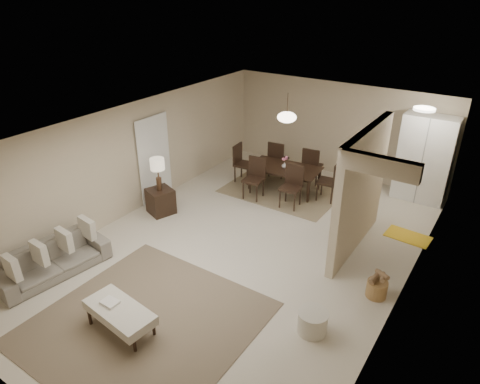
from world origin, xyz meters
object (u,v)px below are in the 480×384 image
Objects in this scene: side_table at (161,201)px; wicker_basket at (377,289)px; sofa at (52,260)px; round_pouf at (312,322)px; ottoman_bench at (120,313)px; dining_table at (284,179)px; pantry_cabinet at (425,159)px.

wicker_basket is at bearing -1.53° from side_table.
round_pouf is (4.56, 1.29, -0.11)m from sofa.
side_table reaches higher than wicker_basket.
side_table is 5.07m from wicker_basket.
ottoman_bench is 5.69m from dining_table.
sofa is 5.76m from wicker_basket.
side_table is at bearing -139.79° from pantry_cabinet.
wicker_basket is (3.01, 2.95, -0.19)m from ottoman_bench.
ottoman_bench reaches higher than wicker_basket.
dining_table is at bearing 123.64° from round_pouf.
pantry_cabinet reaches higher than wicker_basket.
round_pouf is at bearing 39.30° from ottoman_bench.
ottoman_bench is 3.71m from side_table.
ottoman_bench is (-2.69, -7.10, -0.71)m from pantry_cabinet.
sofa is (-4.80, -6.80, -0.76)m from pantry_cabinet.
round_pouf is 0.27× the size of dining_table.
ottoman_bench is (2.11, -0.30, 0.05)m from sofa.
pantry_cabinet is 6.00× the size of wicker_basket.
sofa is 1.61× the size of ottoman_bench.
ottoman_bench is at bearing -90.28° from sofa.
sofa is 2.78m from side_table.
round_pouf is at bearing -66.37° from sofa.
ottoman_bench is at bearing -56.25° from side_table.
pantry_cabinet is 3.37m from dining_table.
side_table reaches higher than ottoman_bench.
pantry_cabinet is 7.62m from ottoman_bench.
dining_table is at bearing 99.05° from ottoman_bench.
dining_table reaches higher than wicker_basket.
side_table is at bearing 6.78° from sofa.
sofa is 3.39× the size of side_table.
dining_table is (1.84, 5.39, 0.02)m from sofa.
ottoman_bench reaches higher than round_pouf.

